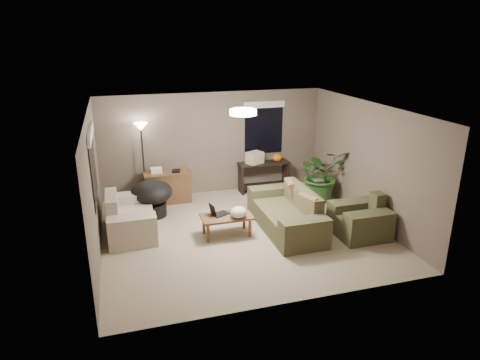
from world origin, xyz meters
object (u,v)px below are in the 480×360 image
object	(u,v)px
coffee_table	(227,219)
loveseat	(129,219)
papasan_chair	(152,196)
houseplant	(321,180)
cat_scratching_post	(317,191)
desk	(168,187)
main_sofa	(288,215)
console_table	(264,174)
floor_lamp	(141,136)
armchair	(360,221)

from	to	relation	value
coffee_table	loveseat	bearing A→B (deg)	159.91
coffee_table	papasan_chair	world-z (taller)	papasan_chair
houseplant	cat_scratching_post	world-z (taller)	houseplant
desk	houseplant	world-z (taller)	houseplant
main_sofa	console_table	distance (m)	2.29
loveseat	console_table	size ratio (longest dim) A/B	1.23
loveseat	houseplant	bearing A→B (deg)	6.94
coffee_table	floor_lamp	bearing A→B (deg)	121.37
papasan_chair	houseplant	xyz separation A→B (m)	(3.97, -0.18, 0.03)
desk	console_table	size ratio (longest dim) A/B	0.85
main_sofa	floor_lamp	bearing A→B (deg)	138.81
armchair	coffee_table	xyz separation A→B (m)	(-2.55, 0.72, 0.06)
loveseat	armchair	bearing A→B (deg)	-17.65
floor_lamp	houseplant	xyz separation A→B (m)	(4.05, -1.06, -1.10)
desk	papasan_chair	bearing A→B (deg)	-121.65
desk	floor_lamp	world-z (taller)	floor_lamp
armchair	console_table	world-z (taller)	armchair
armchair	papasan_chair	xyz separation A→B (m)	(-3.86, 2.13, 0.17)
armchair	houseplant	world-z (taller)	houseplant
armchair	floor_lamp	xyz separation A→B (m)	(-3.93, 3.00, 1.30)
armchair	cat_scratching_post	world-z (taller)	armchair
desk	papasan_chair	distance (m)	0.85
loveseat	floor_lamp	world-z (taller)	floor_lamp
armchair	coffee_table	bearing A→B (deg)	164.16
desk	cat_scratching_post	size ratio (longest dim) A/B	2.20
floor_lamp	houseplant	distance (m)	4.33
desk	floor_lamp	distance (m)	1.33
main_sofa	coffee_table	xyz separation A→B (m)	(-1.27, 0.05, 0.06)
loveseat	floor_lamp	size ratio (longest dim) A/B	0.84
armchair	papasan_chair	distance (m)	4.41
coffee_table	cat_scratching_post	xyz separation A→B (m)	(2.60, 1.28, -0.14)
desk	coffee_table	bearing A→B (deg)	-67.70
loveseat	coffee_table	world-z (taller)	loveseat
houseplant	console_table	bearing A→B (deg)	138.07
main_sofa	houseplant	bearing A→B (deg)	42.62
loveseat	console_table	bearing A→B (deg)	24.35
desk	console_table	distance (m)	2.43
cat_scratching_post	houseplant	bearing A→B (deg)	-43.86
armchair	console_table	bearing A→B (deg)	108.62
main_sofa	armchair	bearing A→B (deg)	-27.77
loveseat	desk	world-z (taller)	loveseat
main_sofa	armchair	world-z (taller)	same
cat_scratching_post	armchair	bearing A→B (deg)	-91.52
main_sofa	cat_scratching_post	world-z (taller)	main_sofa
loveseat	armchair	xyz separation A→B (m)	(4.39, -1.40, 0.00)
coffee_table	houseplant	world-z (taller)	houseplant
console_table	loveseat	bearing A→B (deg)	-155.65
papasan_chair	desk	bearing A→B (deg)	58.35
cat_scratching_post	coffee_table	bearing A→B (deg)	-153.78
main_sofa	desk	world-z (taller)	main_sofa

